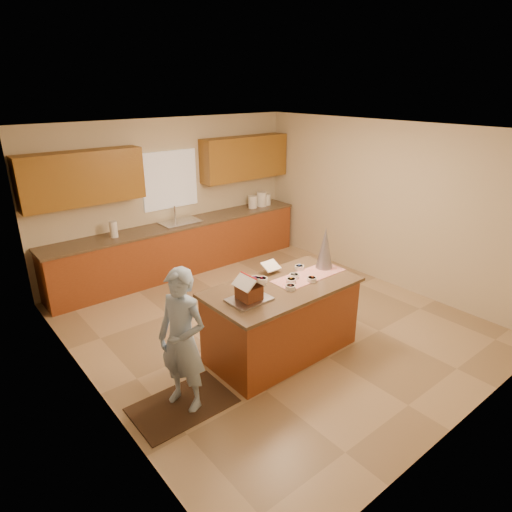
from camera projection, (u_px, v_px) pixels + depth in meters
The scene contains 28 objects.
floor at pixel (270, 323), 6.37m from camera, with size 5.50×5.50×0.00m, color tan.
ceiling at pixel (273, 130), 5.39m from camera, with size 5.50×5.50×0.00m, color silver.
wall_back at pixel (170, 196), 7.87m from camera, with size 5.50×5.50×0.00m, color beige.
wall_front at pixel (475, 311), 3.89m from camera, with size 5.50×5.50×0.00m, color beige.
wall_left at pixel (83, 284), 4.41m from camera, with size 5.50×5.50×0.00m, color beige.
wall_right at pixel (384, 204), 7.35m from camera, with size 5.50×5.50×0.00m, color beige.
stone_accent at pixel (118, 324), 3.88m from camera, with size 2.50×2.50×0.00m, color gray.
window_curtain at pixel (170, 180), 7.74m from camera, with size 1.05×0.03×1.00m, color white.
back_counter_base at pixel (182, 248), 7.98m from camera, with size 4.80×0.60×0.88m, color brown.
back_counter_top at pixel (180, 224), 7.81m from camera, with size 4.85×0.63×0.04m, color brown.
upper_cabinet_left at pixel (82, 178), 6.63m from camera, with size 1.85×0.35×0.80m, color olive.
upper_cabinet_right at pixel (245, 158), 8.45m from camera, with size 1.85×0.35×0.80m, color olive.
sink at pixel (181, 225), 7.82m from camera, with size 0.70×0.45×0.12m, color silver.
faucet at pixel (175, 213), 7.89m from camera, with size 0.03×0.03×0.28m, color silver.
island_base at pixel (282, 321), 5.52m from camera, with size 1.84×0.92×0.90m, color brown.
island_top at pixel (282, 287), 5.35m from camera, with size 1.92×1.00×0.04m, color brown.
table_runner at pixel (309, 275), 5.61m from camera, with size 1.02×0.37×0.01m, color #B6100D.
baking_tray at pixel (249, 300), 4.96m from camera, with size 0.47×0.35×0.03m, color silver.
cookbook at pixel (271, 266), 5.68m from camera, with size 0.23×0.02×0.18m, color white.
tinsel_tree at pixel (325, 248), 5.75m from camera, with size 0.23×0.23×0.56m, color silver.
rug at pixel (183, 405), 4.73m from camera, with size 1.06×0.69×0.01m, color black.
boy at pixel (182, 340), 4.47m from camera, with size 0.57×0.37×1.56m, color #A6C7EC.
canister_a at pixel (253, 202), 8.73m from camera, with size 0.18×0.18×0.24m, color white.
canister_b at pixel (262, 199), 8.86m from camera, with size 0.20×0.20×0.29m, color white.
canister_c at pixel (267, 200), 8.95m from camera, with size 0.15×0.15×0.22m, color white.
paper_towel at pixel (114, 229), 7.05m from camera, with size 0.12×0.12×0.26m, color white.
gingerbread_house at pixel (249, 290), 4.92m from camera, with size 0.28×0.29×0.29m.
candy_bowls at pixel (287, 279), 5.46m from camera, with size 0.81×0.56×0.06m.
Camera 1 is at (-3.68, -4.20, 3.22)m, focal length 30.90 mm.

